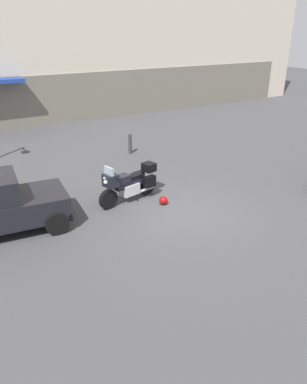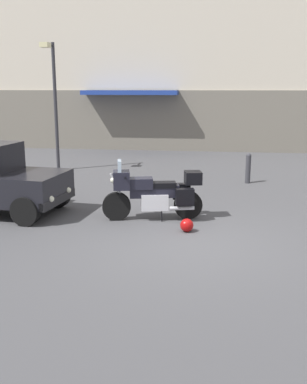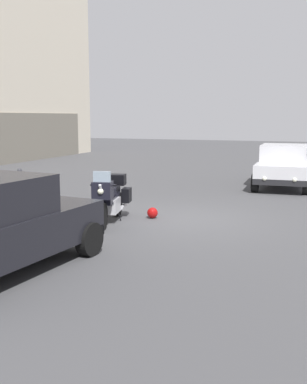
# 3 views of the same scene
# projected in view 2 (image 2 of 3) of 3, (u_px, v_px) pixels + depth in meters

# --- Properties ---
(ground_plane) EXTENTS (80.00, 80.00, 0.00)m
(ground_plane) POSITION_uv_depth(u_px,v_px,m) (190.00, 243.00, 8.71)
(ground_plane) COLOR #424244
(building_facade_rear) EXTENTS (39.41, 3.40, 12.85)m
(building_facade_rear) POSITION_uv_depth(u_px,v_px,m) (211.00, 11.00, 21.05)
(building_facade_rear) COLOR beige
(building_facade_rear) RESTS_ON ground
(motorcycle) EXTENTS (2.24, 1.00, 1.36)m
(motorcycle) POSITION_uv_depth(u_px,v_px,m) (155.00, 193.00, 10.17)
(motorcycle) COLOR black
(motorcycle) RESTS_ON ground
(helmet) EXTENTS (0.28, 0.28, 0.28)m
(helmet) POSITION_uv_depth(u_px,v_px,m) (187.00, 225.00, 9.39)
(helmet) COLOR #990C0C
(helmet) RESTS_ON ground
(streetlamp_curbside) EXTENTS (0.28, 0.94, 4.43)m
(streetlamp_curbside) POSITION_uv_depth(u_px,v_px,m) (53.00, 93.00, 15.72)
(streetlamp_curbside) COLOR #2D2D33
(streetlamp_curbside) RESTS_ON ground
(bollard_curbside) EXTENTS (0.16, 0.16, 0.94)m
(bollard_curbside) POSITION_uv_depth(u_px,v_px,m) (248.00, 167.00, 14.11)
(bollard_curbside) COLOR #333338
(bollard_curbside) RESTS_ON ground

